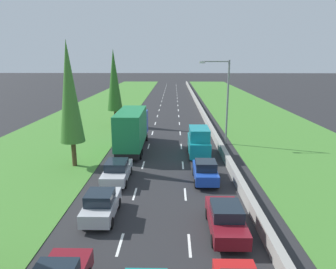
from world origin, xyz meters
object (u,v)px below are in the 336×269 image
(blue_hatchback_right_lane, at_px, (205,171))
(street_light_mast, at_px, (224,96))
(silver_sedan_left_lane, at_px, (117,171))
(silver_hatchback_left_lane, at_px, (101,205))
(green_box_truck_left_lane, at_px, (132,129))
(poplar_tree_second, at_px, (69,93))
(poplar_tree_third, at_px, (114,80))
(teal_van_right_lane, at_px, (199,142))
(maroon_sedan_right_lane, at_px, (226,218))

(blue_hatchback_right_lane, height_order, street_light_mast, street_light_mast)
(silver_sedan_left_lane, bearing_deg, silver_hatchback_left_lane, -89.04)
(green_box_truck_left_lane, bearing_deg, poplar_tree_second, -130.86)
(poplar_tree_third, height_order, street_light_mast, poplar_tree_third)
(silver_sedan_left_lane, relative_size, teal_van_right_lane, 0.92)
(green_box_truck_left_lane, relative_size, blue_hatchback_right_lane, 2.41)
(poplar_tree_second, relative_size, street_light_mast, 1.19)
(silver_hatchback_left_lane, relative_size, street_light_mast, 0.43)
(maroon_sedan_right_lane, relative_size, green_box_truck_left_lane, 0.48)
(silver_hatchback_left_lane, relative_size, blue_hatchback_right_lane, 1.00)
(poplar_tree_third, bearing_deg, green_box_truck_left_lane, -71.42)
(silver_sedan_left_lane, distance_m, street_light_mast, 15.12)
(silver_sedan_left_lane, xyz_separation_m, poplar_tree_second, (-4.34, 3.38, 5.57))
(green_box_truck_left_lane, bearing_deg, teal_van_right_lane, -17.36)
(silver_hatchback_left_lane, xyz_separation_m, silver_sedan_left_lane, (-0.09, 5.63, -0.02))
(silver_sedan_left_lane, xyz_separation_m, poplar_tree_third, (-3.82, 20.11, 5.47))
(silver_hatchback_left_lane, xyz_separation_m, poplar_tree_second, (-4.44, 9.01, 5.55))
(silver_hatchback_left_lane, relative_size, poplar_tree_second, 0.37)
(maroon_sedan_right_lane, bearing_deg, silver_hatchback_left_lane, 168.55)
(silver_sedan_left_lane, height_order, maroon_sedan_right_lane, same)
(maroon_sedan_right_lane, relative_size, poplar_tree_third, 0.43)
(silver_sedan_left_lane, height_order, poplar_tree_second, poplar_tree_second)
(blue_hatchback_right_lane, height_order, teal_van_right_lane, teal_van_right_lane)
(green_box_truck_left_lane, distance_m, street_light_mast, 10.30)
(green_box_truck_left_lane, xyz_separation_m, poplar_tree_third, (-3.91, 11.62, 4.10))
(maroon_sedan_right_lane, bearing_deg, poplar_tree_third, 111.90)
(silver_hatchback_left_lane, bearing_deg, green_box_truck_left_lane, 90.03)
(teal_van_right_lane, bearing_deg, green_box_truck_left_lane, 162.64)
(silver_hatchback_left_lane, relative_size, green_box_truck_left_lane, 0.41)
(silver_sedan_left_lane, bearing_deg, teal_van_right_lane, 43.85)
(street_light_mast, bearing_deg, green_box_truck_left_lane, -166.72)
(teal_van_right_lane, height_order, poplar_tree_second, poplar_tree_second)
(teal_van_right_lane, relative_size, street_light_mast, 0.54)
(blue_hatchback_right_lane, relative_size, teal_van_right_lane, 0.80)
(blue_hatchback_right_lane, xyz_separation_m, poplar_tree_second, (-11.04, 3.39, 5.55))
(green_box_truck_left_lane, relative_size, poplar_tree_second, 0.88)
(teal_van_right_lane, bearing_deg, street_light_mast, 55.56)
(green_box_truck_left_lane, relative_size, teal_van_right_lane, 1.92)
(green_box_truck_left_lane, bearing_deg, silver_sedan_left_lane, -90.58)
(silver_hatchback_left_lane, height_order, poplar_tree_second, poplar_tree_second)
(maroon_sedan_right_lane, height_order, green_box_truck_left_lane, green_box_truck_left_lane)
(silver_hatchback_left_lane, relative_size, silver_sedan_left_lane, 0.87)
(teal_van_right_lane, bearing_deg, maroon_sedan_right_lane, -88.28)
(poplar_tree_second, bearing_deg, blue_hatchback_right_lane, -17.08)
(street_light_mast, bearing_deg, silver_sedan_left_lane, -131.93)
(maroon_sedan_right_lane, relative_size, poplar_tree_second, 0.42)
(maroon_sedan_right_lane, relative_size, street_light_mast, 0.50)
(poplar_tree_second, height_order, street_light_mast, poplar_tree_second)
(silver_sedan_left_lane, xyz_separation_m, green_box_truck_left_lane, (0.09, 8.50, 1.37))
(green_box_truck_left_lane, bearing_deg, street_light_mast, 13.28)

